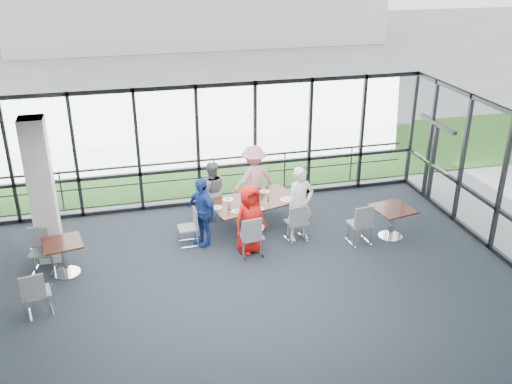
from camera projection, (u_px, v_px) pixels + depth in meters
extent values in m
cube|color=black|center=(242.00, 313.00, 10.72)|extent=(12.00, 10.00, 0.02)
cube|color=silver|center=(241.00, 153.00, 9.41)|extent=(12.00, 10.00, 0.04)
cube|color=white|center=(198.00, 147.00, 14.49)|extent=(12.00, 0.10, 3.20)
cube|color=black|center=(433.00, 163.00, 14.95)|extent=(0.12, 1.60, 2.10)
cube|color=silver|center=(42.00, 192.00, 11.91)|extent=(0.50, 0.50, 3.20)
cube|color=slate|center=(177.00, 144.00, 19.58)|extent=(80.00, 70.00, 0.02)
cube|color=#21521B|center=(185.00, 164.00, 17.79)|extent=(80.00, 5.00, 0.01)
cylinder|color=#2D2D33|center=(196.00, 178.00, 15.47)|extent=(12.00, 0.06, 0.06)
cube|color=#3B1911|center=(253.00, 201.00, 13.54)|extent=(2.35, 1.69, 0.04)
cylinder|color=silver|center=(253.00, 215.00, 13.69)|extent=(0.12, 0.12, 0.71)
cylinder|color=silver|center=(253.00, 228.00, 13.83)|extent=(0.56, 0.56, 0.03)
cube|color=#3B1911|center=(62.00, 243.00, 11.67)|extent=(0.90, 0.90, 0.04)
cylinder|color=silver|center=(65.00, 259.00, 11.83)|extent=(0.12, 0.12, 0.71)
cube|color=#3B1911|center=(393.00, 209.00, 13.15)|extent=(1.01, 1.01, 0.04)
cylinder|color=silver|center=(392.00, 223.00, 13.30)|extent=(0.12, 0.12, 0.71)
imported|color=red|center=(250.00, 219.00, 12.54)|extent=(0.89, 0.73, 1.58)
imported|color=silver|center=(300.00, 204.00, 13.02)|extent=(0.72, 0.58, 1.77)
imported|color=slate|center=(212.00, 191.00, 14.00)|extent=(0.74, 0.46, 1.52)
imported|color=pink|center=(254.00, 179.00, 14.41)|extent=(1.25, 0.87, 1.76)
imported|color=navy|center=(202.00, 212.00, 12.84)|extent=(0.93, 1.08, 1.62)
cylinder|color=white|center=(236.00, 212.00, 12.96)|extent=(0.24, 0.24, 0.01)
cylinder|color=white|center=(286.00, 200.00, 13.55)|extent=(0.28, 0.28, 0.01)
cylinder|color=white|center=(228.00, 200.00, 13.56)|extent=(0.28, 0.28, 0.01)
cylinder|color=white|center=(265.00, 191.00, 14.00)|extent=(0.25, 0.25, 0.01)
cylinder|color=white|center=(217.00, 208.00, 13.15)|extent=(0.27, 0.27, 0.01)
cylinder|color=white|center=(248.00, 204.00, 13.16)|extent=(0.08, 0.08, 0.15)
cylinder|color=white|center=(268.00, 198.00, 13.51)|extent=(0.07, 0.07, 0.13)
cylinder|color=white|center=(250.00, 194.00, 13.70)|extent=(0.06, 0.06, 0.13)
cylinder|color=white|center=(229.00, 206.00, 13.06)|extent=(0.07, 0.07, 0.15)
cube|color=silver|center=(257.00, 209.00, 13.11)|extent=(0.33, 0.25, 0.00)
cube|color=silver|center=(290.00, 198.00, 13.66)|extent=(0.33, 0.25, 0.00)
cube|color=silver|center=(249.00, 192.00, 13.95)|extent=(0.38, 0.35, 0.00)
cube|color=black|center=(253.00, 198.00, 13.61)|extent=(0.10, 0.07, 0.04)
cylinder|color=#A90A15|center=(251.00, 197.00, 13.48)|extent=(0.06, 0.06, 0.18)
cylinder|color=#166D34|center=(257.00, 195.00, 13.58)|extent=(0.05, 0.05, 0.20)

